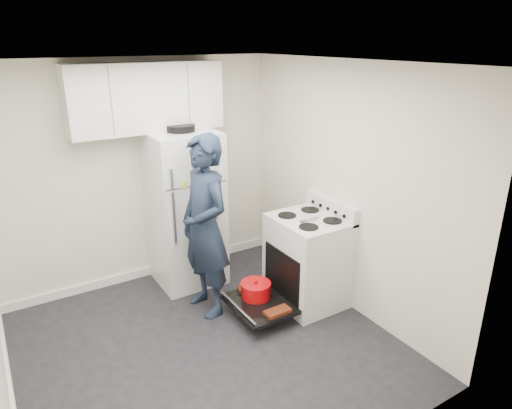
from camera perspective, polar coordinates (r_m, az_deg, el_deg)
room at (r=3.84m, az=-7.52°, el=-2.59°), size 3.21×3.21×2.51m
electric_range at (r=4.86m, az=6.35°, el=-7.07°), size 0.66×0.76×1.10m
open_oven_door at (r=4.74m, az=0.20°, el=-11.45°), size 0.55×0.72×0.24m
refrigerator at (r=5.15m, az=-8.84°, el=-0.51°), size 0.72×0.74×1.82m
upper_cabinets at (r=4.93m, az=-13.58°, el=12.87°), size 1.60×0.33×0.70m
person at (r=4.52m, az=-6.40°, el=-2.81°), size 0.50×0.71×1.85m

